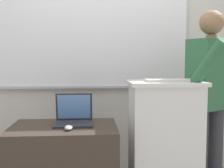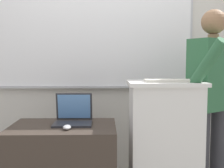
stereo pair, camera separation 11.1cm
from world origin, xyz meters
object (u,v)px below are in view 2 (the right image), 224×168
at_px(computer_mouse_by_keyboard, 197,80).
at_px(lectern_podium, 165,145).
at_px(person_presenter, 212,92).
at_px(computer_mouse_by_laptop, 67,127).
at_px(side_desk, 64,168).
at_px(laptop, 74,115).
at_px(wireless_keyboard, 170,81).

bearing_deg(computer_mouse_by_keyboard, lectern_podium, 170.54).
distance_m(person_presenter, computer_mouse_by_laptop, 1.24).
distance_m(person_presenter, computer_mouse_by_keyboard, 0.28).
distance_m(side_desk, laptop, 0.43).
bearing_deg(wireless_keyboard, person_presenter, 23.57).
bearing_deg(side_desk, wireless_keyboard, -1.56).
relative_size(lectern_podium, computer_mouse_by_laptop, 10.41).
xyz_separation_m(person_presenter, wireless_keyboard, (-0.40, -0.18, 0.11)).
height_order(lectern_podium, person_presenter, person_presenter).
bearing_deg(wireless_keyboard, computer_mouse_by_keyboard, 2.98).
bearing_deg(wireless_keyboard, computer_mouse_by_laptop, -172.45).
bearing_deg(computer_mouse_by_keyboard, person_presenter, 41.83).
relative_size(lectern_podium, computer_mouse_by_keyboard, 10.41).
bearing_deg(wireless_keyboard, lectern_podium, 112.69).
bearing_deg(computer_mouse_by_laptop, computer_mouse_by_keyboard, 6.56).
height_order(lectern_podium, side_desk, lectern_podium).
height_order(side_desk, person_presenter, person_presenter).
bearing_deg(computer_mouse_by_laptop, side_desk, 111.35).
relative_size(laptop, wireless_keyboard, 0.80).
relative_size(lectern_podium, wireless_keyboard, 2.71).
xyz_separation_m(laptop, computer_mouse_by_keyboard, (0.98, -0.09, 0.29)).
bearing_deg(lectern_podium, computer_mouse_by_keyboard, -9.46).
bearing_deg(computer_mouse_by_keyboard, side_desk, 179.38).
bearing_deg(computer_mouse_by_keyboard, laptop, 174.94).
height_order(lectern_podium, wireless_keyboard, wireless_keyboard).
bearing_deg(computer_mouse_by_laptop, person_presenter, 13.27).
distance_m(laptop, computer_mouse_by_laptop, 0.21).
relative_size(wireless_keyboard, computer_mouse_by_laptop, 3.84).
height_order(lectern_podium, computer_mouse_by_laptop, lectern_podium).
height_order(laptop, wireless_keyboard, wireless_keyboard).
relative_size(lectern_podium, side_desk, 1.25).
relative_size(laptop, computer_mouse_by_keyboard, 3.05).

